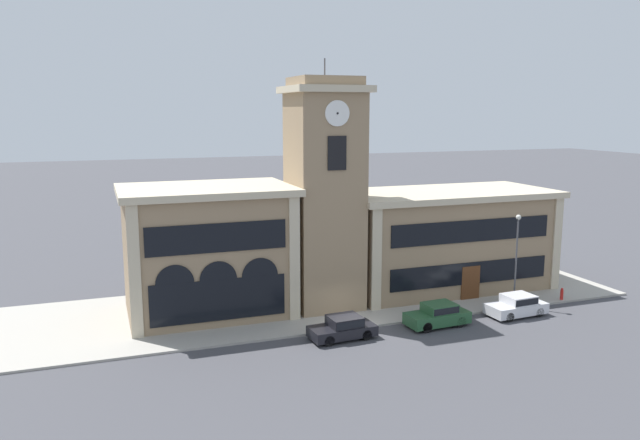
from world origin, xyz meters
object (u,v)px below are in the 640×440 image
object	(u,v)px
parked_car_near	(343,327)
fire_hydrant	(562,294)
parked_car_far	(517,305)
parked_car_mid	(438,314)
street_lamp	(517,247)

from	to	relation	value
parked_car_near	fire_hydrant	bearing A→B (deg)	-178.84
parked_car_far	fire_hydrant	xyz separation A→B (m)	(5.05, 1.50, -0.18)
parked_car_near	parked_car_mid	bearing A→B (deg)	176.31
parked_car_mid	parked_car_far	xyz separation A→B (m)	(6.09, 0.00, -0.03)
parked_car_near	parked_car_far	size ratio (longest dim) A/B	0.99
parked_car_near	street_lamp	bearing A→B (deg)	-176.42
parked_car_mid	parked_car_far	world-z (taller)	parked_car_mid
parked_car_mid	street_lamp	distance (m)	8.18
street_lamp	fire_hydrant	bearing A→B (deg)	-3.66
parked_car_near	fire_hydrant	world-z (taller)	parked_car_near
parked_car_near	street_lamp	xyz separation A→B (m)	(13.73, 1.75, 3.58)
parked_car_far	parked_car_near	bearing A→B (deg)	-3.68
parked_car_far	street_lamp	bearing A→B (deg)	-125.50
parked_car_near	fire_hydrant	distance (m)	17.76
parked_car_mid	street_lamp	xyz separation A→B (m)	(7.17, 1.75, 3.53)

